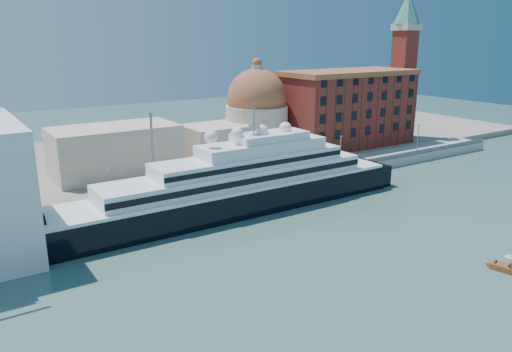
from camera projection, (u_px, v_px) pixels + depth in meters
ground at (332, 240)px, 89.27m from camera, size 400.00×400.00×0.00m
quay at (235, 187)px, 116.29m from camera, size 180.00×10.00×2.50m
land at (164, 155)px, 149.34m from camera, size 260.00×72.00×2.00m
quay_fence at (245, 184)px, 112.17m from camera, size 180.00×0.10×1.20m
superyacht at (219, 193)px, 101.15m from camera, size 88.36×12.25×26.41m
warehouse at (348, 108)px, 154.87m from camera, size 43.00×19.00×23.25m
campanile at (404, 57)px, 163.52m from camera, size 8.40×8.40×47.00m
church at (210, 128)px, 136.14m from camera, size 66.00×18.00×25.50m
lamp_posts at (187, 160)px, 105.87m from camera, size 120.80×2.40×18.00m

